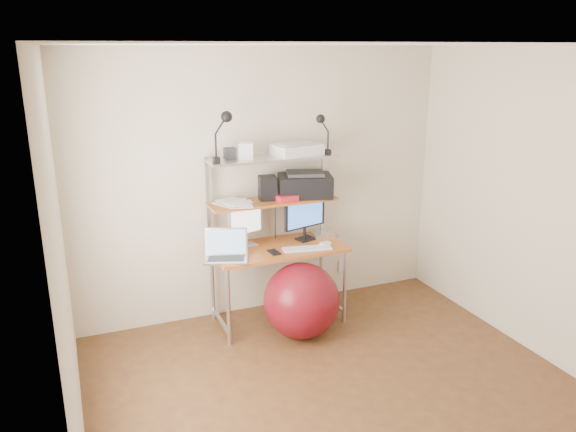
# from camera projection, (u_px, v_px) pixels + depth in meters

# --- Properties ---
(room) EXTENTS (3.60, 3.60, 3.60)m
(room) POSITION_uv_depth(u_px,v_px,m) (357.00, 243.00, 3.69)
(room) COLOR brown
(room) RESTS_ON ground
(computer_desk) EXTENTS (1.20, 0.60, 1.57)m
(computer_desk) POSITION_uv_depth(u_px,v_px,m) (275.00, 222.00, 5.10)
(computer_desk) COLOR #C56926
(computer_desk) RESTS_ON ground
(desktop) EXTENTS (1.20, 0.60, 0.00)m
(desktop) POSITION_uv_depth(u_px,v_px,m) (278.00, 247.00, 5.11)
(desktop) COLOR #C56926
(desktop) RESTS_ON computer_desk
(mid_shelf) EXTENTS (1.18, 0.34, 0.00)m
(mid_shelf) POSITION_uv_depth(u_px,v_px,m) (273.00, 200.00, 5.11)
(mid_shelf) COLOR #C56926
(mid_shelf) RESTS_ON computer_desk
(top_shelf) EXTENTS (1.18, 0.34, 0.00)m
(top_shelf) POSITION_uv_depth(u_px,v_px,m) (272.00, 157.00, 4.99)
(top_shelf) COLOR #B9BABE
(top_shelf) RESTS_ON computer_desk
(floor) EXTENTS (3.60, 3.60, 0.00)m
(floor) POSITION_uv_depth(u_px,v_px,m) (351.00, 406.00, 4.05)
(floor) COLOR brown
(floor) RESTS_ON ground
(wall_outlet) EXTENTS (0.08, 0.01, 0.12)m
(wall_outlet) POSITION_uv_depth(u_px,v_px,m) (342.00, 265.00, 5.85)
(wall_outlet) COLOR silver
(wall_outlet) RESTS_ON room
(monitor_silver) EXTENTS (0.36, 0.18, 0.41)m
(monitor_silver) POSITION_uv_depth(u_px,v_px,m) (246.00, 223.00, 5.09)
(monitor_silver) COLOR #ACADB1
(monitor_silver) RESTS_ON desktop
(monitor_black) EXTENTS (0.45, 0.18, 0.46)m
(monitor_black) POSITION_uv_depth(u_px,v_px,m) (305.00, 216.00, 5.25)
(monitor_black) COLOR black
(monitor_black) RESTS_ON desktop
(laptop) EXTENTS (0.44, 0.40, 0.32)m
(laptop) POSITION_uv_depth(u_px,v_px,m) (226.00, 252.00, 4.82)
(laptop) COLOR silver
(laptop) RESTS_ON desktop
(keyboard) EXTENTS (0.46, 0.20, 0.01)m
(keyboard) POSITION_uv_depth(u_px,v_px,m) (307.00, 248.00, 5.05)
(keyboard) COLOR silver
(keyboard) RESTS_ON desktop
(mouse) EXTENTS (0.11, 0.08, 0.03)m
(mouse) POSITION_uv_depth(u_px,v_px,m) (325.00, 244.00, 5.15)
(mouse) COLOR silver
(mouse) RESTS_ON desktop
(mac_mini) EXTENTS (0.25, 0.25, 0.04)m
(mac_mini) POSITION_uv_depth(u_px,v_px,m) (324.00, 233.00, 5.41)
(mac_mini) COLOR silver
(mac_mini) RESTS_ON desktop
(phone) EXTENTS (0.09, 0.15, 0.01)m
(phone) POSITION_uv_depth(u_px,v_px,m) (274.00, 252.00, 4.96)
(phone) COLOR black
(phone) RESTS_ON desktop
(printer) EXTENTS (0.57, 0.46, 0.23)m
(printer) POSITION_uv_depth(u_px,v_px,m) (305.00, 185.00, 5.21)
(printer) COLOR black
(printer) RESTS_ON mid_shelf
(nas_cube) EXTENTS (0.17, 0.17, 0.22)m
(nas_cube) POSITION_uv_depth(u_px,v_px,m) (267.00, 188.00, 5.09)
(nas_cube) COLOR black
(nas_cube) RESTS_ON mid_shelf
(red_box) EXTENTS (0.20, 0.15, 0.05)m
(red_box) POSITION_uv_depth(u_px,v_px,m) (287.00, 198.00, 5.07)
(red_box) COLOR red
(red_box) RESTS_ON mid_shelf
(scanner) EXTENTS (0.46, 0.34, 0.11)m
(scanner) POSITION_uv_depth(u_px,v_px,m) (297.00, 149.00, 5.06)
(scanner) COLOR silver
(scanner) RESTS_ON top_shelf
(box_white) EXTENTS (0.15, 0.13, 0.14)m
(box_white) POSITION_uv_depth(u_px,v_px,m) (246.00, 151.00, 4.85)
(box_white) COLOR silver
(box_white) RESTS_ON top_shelf
(box_grey) EXTENTS (0.10, 0.10, 0.10)m
(box_grey) POSITION_uv_depth(u_px,v_px,m) (230.00, 153.00, 4.88)
(box_grey) COLOR #303032
(box_grey) RESTS_ON top_shelf
(clip_lamp_left) EXTENTS (0.17, 0.10, 0.43)m
(clip_lamp_left) POSITION_uv_depth(u_px,v_px,m) (224.00, 125.00, 4.64)
(clip_lamp_left) COLOR black
(clip_lamp_left) RESTS_ON top_shelf
(clip_lamp_right) EXTENTS (0.15, 0.08, 0.37)m
(clip_lamp_right) POSITION_uv_depth(u_px,v_px,m) (322.00, 125.00, 4.99)
(clip_lamp_right) COLOR black
(clip_lamp_right) RESTS_ON top_shelf
(exercise_ball) EXTENTS (0.68, 0.68, 0.68)m
(exercise_ball) POSITION_uv_depth(u_px,v_px,m) (301.00, 301.00, 4.95)
(exercise_ball) COLOR maroon
(exercise_ball) RESTS_ON floor
(paper_stack) EXTENTS (0.37, 0.42, 0.02)m
(paper_stack) POSITION_uv_depth(u_px,v_px,m) (235.00, 203.00, 4.97)
(paper_stack) COLOR white
(paper_stack) RESTS_ON mid_shelf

